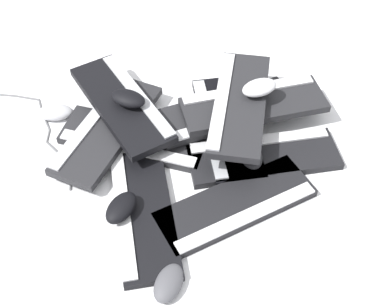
% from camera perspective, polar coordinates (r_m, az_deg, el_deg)
% --- Properties ---
extents(ground_plane, '(3.20, 3.20, 0.00)m').
position_cam_1_polar(ground_plane, '(1.51, -0.80, -3.81)').
color(ground_plane, white).
extents(keyboard_0, '(0.35, 0.46, 0.03)m').
position_cam_1_polar(keyboard_0, '(1.46, -5.27, -6.11)').
color(keyboard_0, black).
rests_on(keyboard_0, ground).
extents(keyboard_1, '(0.46, 0.24, 0.03)m').
position_cam_1_polar(keyboard_1, '(1.47, 4.73, -5.51)').
color(keyboard_1, black).
rests_on(keyboard_1, ground).
extents(keyboard_2, '(0.46, 0.35, 0.03)m').
position_cam_1_polar(keyboard_2, '(1.59, 7.63, -0.32)').
color(keyboard_2, black).
rests_on(keyboard_2, ground).
extents(keyboard_3, '(0.36, 0.45, 0.03)m').
position_cam_1_polar(keyboard_3, '(1.65, 3.65, 2.80)').
color(keyboard_3, black).
rests_on(keyboard_3, ground).
extents(keyboard_4, '(0.37, 0.45, 0.03)m').
position_cam_1_polar(keyboard_4, '(1.63, -6.21, 1.60)').
color(keyboard_4, '#232326').
rests_on(keyboard_4, ground).
extents(keyboard_5, '(0.46, 0.28, 0.03)m').
position_cam_1_polar(keyboard_5, '(1.66, 3.57, 4.47)').
color(keyboard_5, '#232326').
rests_on(keyboard_5, keyboard_3).
extents(keyboard_6, '(0.46, 0.33, 0.03)m').
position_cam_1_polar(keyboard_6, '(1.65, 6.56, 5.27)').
color(keyboard_6, '#232326').
rests_on(keyboard_6, keyboard_5).
extents(keyboard_7, '(0.43, 0.40, 0.03)m').
position_cam_1_polar(keyboard_7, '(1.60, 5.04, 5.34)').
color(keyboard_7, '#232326').
rests_on(keyboard_7, keyboard_6).
extents(keyboard_8, '(0.46, 0.33, 0.03)m').
position_cam_1_polar(keyboard_8, '(1.63, -9.06, 2.66)').
color(keyboard_8, '#232326').
rests_on(keyboard_8, keyboard_4).
extents(keyboard_9, '(0.22, 0.46, 0.03)m').
position_cam_1_polar(keyboard_9, '(1.65, -7.47, 5.32)').
color(keyboard_9, black).
rests_on(keyboard_9, keyboard_8).
extents(mouse_0, '(0.13, 0.11, 0.04)m').
position_cam_1_polar(mouse_0, '(1.33, -2.49, -13.65)').
color(mouse_0, '#4C4C51').
rests_on(mouse_0, ground).
extents(mouse_1, '(0.11, 0.13, 0.04)m').
position_cam_1_polar(mouse_1, '(1.61, -6.83, 5.85)').
color(mouse_1, black).
rests_on(mouse_1, keyboard_9).
extents(mouse_2, '(0.13, 0.10, 0.04)m').
position_cam_1_polar(mouse_2, '(1.43, -7.56, -5.75)').
color(mouse_2, black).
rests_on(mouse_2, keyboard_0).
extents(mouse_3, '(0.11, 0.13, 0.04)m').
position_cam_1_polar(mouse_3, '(1.54, 6.23, -0.10)').
color(mouse_3, black).
rests_on(mouse_3, keyboard_2).
extents(mouse_4, '(0.13, 0.12, 0.04)m').
position_cam_1_polar(mouse_4, '(1.74, -14.38, 4.27)').
color(mouse_4, '#B7B7BC').
rests_on(mouse_4, ground).
extents(mouse_5, '(0.12, 0.09, 0.04)m').
position_cam_1_polar(mouse_5, '(1.61, 7.20, 7.00)').
color(mouse_5, silver).
rests_on(mouse_5, keyboard_7).
extents(cable_0, '(0.18, 0.65, 0.01)m').
position_cam_1_polar(cable_0, '(1.77, -17.09, 3.62)').
color(cable_0, '#59595B').
rests_on(cable_0, ground).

